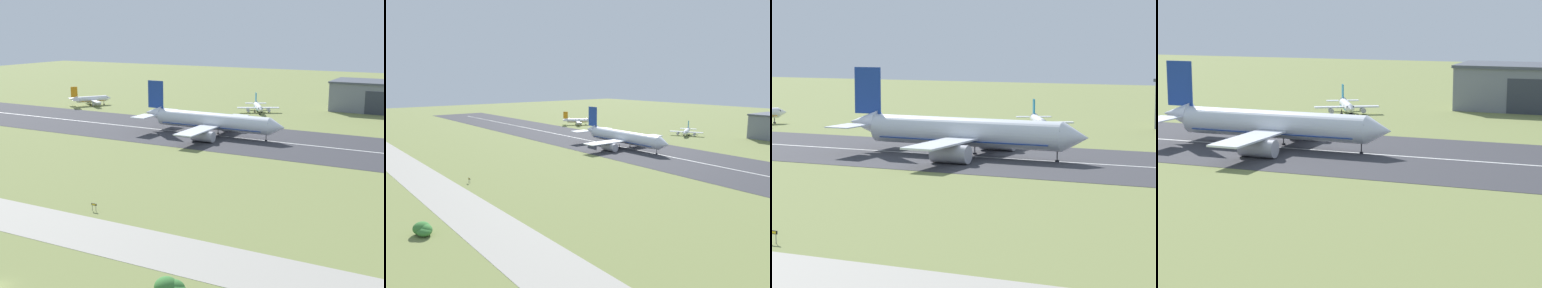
# 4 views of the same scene
# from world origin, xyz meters

# --- Properties ---
(ground_plane) EXTENTS (741.79, 741.79, 0.00)m
(ground_plane) POSITION_xyz_m (0.00, 61.11, 0.00)
(ground_plane) COLOR olive
(runway_strip) EXTENTS (501.79, 48.43, 0.06)m
(runway_strip) POSITION_xyz_m (0.00, 122.22, 0.03)
(runway_strip) COLOR #333338
(runway_strip) RESTS_ON ground_plane
(runway_centreline) EXTENTS (451.62, 0.70, 0.01)m
(runway_centreline) POSITION_xyz_m (0.00, 122.22, 0.07)
(runway_centreline) COLOR silver
(runway_centreline) RESTS_ON runway_strip
(taxiway_road) EXTENTS (376.35, 14.71, 0.05)m
(taxiway_road) POSITION_xyz_m (0.00, 24.16, 0.03)
(taxiway_road) COLOR gray
(taxiway_road) RESTS_ON ground_plane
(airplane_landing) EXTENTS (57.78, 49.00, 19.12)m
(airplane_landing) POSITION_xyz_m (-23.09, 122.02, 5.17)
(airplane_landing) COLOR silver
(airplane_landing) RESTS_ON ground_plane
(airplane_parked_centre) EXTENTS (18.86, 21.08, 8.23)m
(airplane_parked_centre) POSITION_xyz_m (-27.99, 180.82, 2.62)
(airplane_parked_centre) COLOR silver
(airplane_parked_centre) RESTS_ON ground_plane
(runway_sign) EXTENTS (1.37, 0.13, 1.70)m
(runway_sign) POSITION_xyz_m (-8.84, 35.23, 1.27)
(runway_sign) COLOR #4C4C51
(runway_sign) RESTS_ON ground_plane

